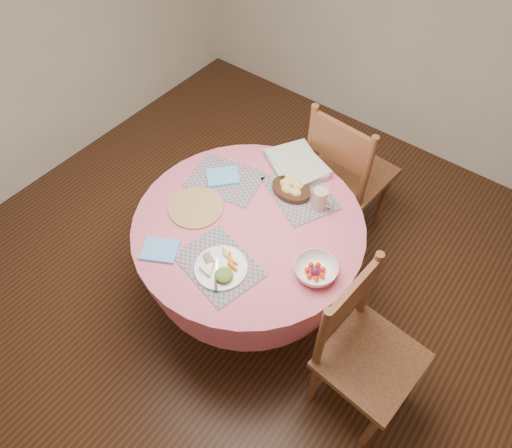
# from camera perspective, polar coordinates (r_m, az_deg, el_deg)

# --- Properties ---
(ground) EXTENTS (4.00, 4.00, 0.00)m
(ground) POSITION_cam_1_polar(r_m,az_deg,el_deg) (3.03, -0.76, -8.77)
(ground) COLOR #331C0F
(ground) RESTS_ON ground
(room_envelope) EXTENTS (4.01, 4.01, 2.71)m
(room_envelope) POSITION_cam_1_polar(r_m,az_deg,el_deg) (1.76, -1.37, 20.11)
(room_envelope) COLOR silver
(room_envelope) RESTS_ON ground
(dining_table) EXTENTS (1.24, 1.24, 0.75)m
(dining_table) POSITION_cam_1_polar(r_m,az_deg,el_deg) (2.57, -0.88, -2.59)
(dining_table) COLOR #DE677F
(dining_table) RESTS_ON ground
(chair_right) EXTENTS (0.48, 0.49, 0.99)m
(chair_right) POSITION_cam_1_polar(r_m,az_deg,el_deg) (2.36, 13.23, -14.99)
(chair_right) COLOR brown
(chair_right) RESTS_ON ground
(chair_back) EXTENTS (0.52, 0.50, 1.05)m
(chair_back) POSITION_cam_1_polar(r_m,az_deg,el_deg) (3.01, 11.20, 6.40)
(chair_back) COLOR brown
(chair_back) RESTS_ON ground
(placemat_front) EXTENTS (0.46, 0.38, 0.01)m
(placemat_front) POSITION_cam_1_polar(r_m,az_deg,el_deg) (2.26, -4.68, -5.10)
(placemat_front) COLOR #15786D
(placemat_front) RESTS_ON dining_table
(placemat_left) EXTENTS (0.46, 0.38, 0.01)m
(placemat_left) POSITION_cam_1_polar(r_m,az_deg,el_deg) (2.63, -3.85, 5.60)
(placemat_left) COLOR #15786D
(placemat_left) RESTS_ON dining_table
(placemat_back) EXTENTS (0.49, 0.45, 0.01)m
(placemat_back) POSITION_cam_1_polar(r_m,az_deg,el_deg) (2.56, 5.56, 3.85)
(placemat_back) COLOR #15786D
(placemat_back) RESTS_ON dining_table
(wicker_trivet) EXTENTS (0.30, 0.30, 0.01)m
(wicker_trivet) POSITION_cam_1_polar(r_m,az_deg,el_deg) (2.49, -7.50, 2.05)
(wicker_trivet) COLOR #A27146
(wicker_trivet) RESTS_ON dining_table
(napkin_near) EXTENTS (0.23, 0.21, 0.01)m
(napkin_near) POSITION_cam_1_polar(r_m,az_deg,el_deg) (2.35, -11.93, -3.21)
(napkin_near) COLOR #5EA5F3
(napkin_near) RESTS_ON dining_table
(napkin_far) EXTENTS (0.22, 0.23, 0.01)m
(napkin_far) POSITION_cam_1_polar(r_m,az_deg,el_deg) (2.63, -4.17, 5.97)
(napkin_far) COLOR #5EA5F3
(napkin_far) RESTS_ON placemat_left
(dinner_plate) EXTENTS (0.26, 0.26, 0.05)m
(dinner_plate) POSITION_cam_1_polar(r_m,az_deg,el_deg) (2.22, -4.38, -5.55)
(dinner_plate) COLOR white
(dinner_plate) RESTS_ON placemat_front
(bread_bowl) EXTENTS (0.23, 0.23, 0.08)m
(bread_bowl) POSITION_cam_1_polar(r_m,az_deg,el_deg) (2.54, 4.46, 4.56)
(bread_bowl) COLOR black
(bread_bowl) RESTS_ON placemat_back
(latte_mug) EXTENTS (0.12, 0.08, 0.12)m
(latte_mug) POSITION_cam_1_polar(r_m,az_deg,el_deg) (2.45, 8.04, 3.11)
(latte_mug) COLOR tan
(latte_mug) RESTS_ON placemat_back
(fruit_bowl) EXTENTS (0.28, 0.28, 0.07)m
(fruit_bowl) POSITION_cam_1_polar(r_m,az_deg,el_deg) (2.22, 7.45, -5.75)
(fruit_bowl) COLOR white
(fruit_bowl) RESTS_ON dining_table
(newspaper_stack) EXTENTS (0.43, 0.41, 0.04)m
(newspaper_stack) POSITION_cam_1_polar(r_m,az_deg,el_deg) (2.68, 5.04, 7.47)
(newspaper_stack) COLOR silver
(newspaper_stack) RESTS_ON dining_table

